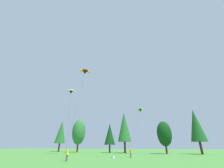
{
  "coord_description": "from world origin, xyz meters",
  "views": [
    {
      "loc": [
        10.35,
        -0.23,
        2.11
      ],
      "look_at": [
        1.33,
        25.81,
        14.12
      ],
      "focal_mm": 22.84,
      "sensor_mm": 36.0,
      "label": 1
    }
  ],
  "objects_px": {
    "kite_flyer_mid": "(131,152)",
    "picnic_cooler": "(113,157)",
    "kite_flyer_near": "(67,154)",
    "parafoil_kite_high_white": "(71,91)",
    "parafoil_kite_mid_lime_white": "(140,110)",
    "parafoil_kite_far_red_yellow": "(85,72)"
  },
  "relations": [
    {
      "from": "parafoil_kite_high_white",
      "to": "parafoil_kite_far_red_yellow",
      "type": "height_order",
      "value": "parafoil_kite_far_red_yellow"
    },
    {
      "from": "kite_flyer_near",
      "to": "parafoil_kite_high_white",
      "type": "bearing_deg",
      "value": 128.03
    },
    {
      "from": "kite_flyer_near",
      "to": "picnic_cooler",
      "type": "distance_m",
      "value": 8.96
    },
    {
      "from": "kite_flyer_near",
      "to": "parafoil_kite_far_red_yellow",
      "type": "bearing_deg",
      "value": 115.74
    },
    {
      "from": "parafoil_kite_far_red_yellow",
      "to": "kite_flyer_mid",
      "type": "bearing_deg",
      "value": -17.43
    },
    {
      "from": "kite_flyer_mid",
      "to": "picnic_cooler",
      "type": "height_order",
      "value": "kite_flyer_mid"
    },
    {
      "from": "parafoil_kite_far_red_yellow",
      "to": "picnic_cooler",
      "type": "xyz_separation_m",
      "value": [
        11.92,
        -7.3,
        -23.91
      ]
    },
    {
      "from": "parafoil_kite_mid_lime_white",
      "to": "parafoil_kite_far_red_yellow",
      "type": "relative_size",
      "value": 0.88
    },
    {
      "from": "parafoil_kite_high_white",
      "to": "picnic_cooler",
      "type": "distance_m",
      "value": 23.62
    },
    {
      "from": "kite_flyer_mid",
      "to": "parafoil_kite_high_white",
      "type": "xyz_separation_m",
      "value": [
        -18.1,
        3.24,
        16.18
      ]
    },
    {
      "from": "parafoil_kite_high_white",
      "to": "picnic_cooler",
      "type": "bearing_deg",
      "value": -21.15
    },
    {
      "from": "parafoil_kite_high_white",
      "to": "picnic_cooler",
      "type": "xyz_separation_m",
      "value": [
        15.29,
        -5.91,
        -17.01
      ]
    },
    {
      "from": "parafoil_kite_high_white",
      "to": "parafoil_kite_mid_lime_white",
      "type": "bearing_deg",
      "value": 42.79
    },
    {
      "from": "kite_flyer_near",
      "to": "kite_flyer_mid",
      "type": "relative_size",
      "value": 1.0
    },
    {
      "from": "picnic_cooler",
      "to": "kite_flyer_mid",
      "type": "bearing_deg",
      "value": -115.46
    },
    {
      "from": "kite_flyer_mid",
      "to": "parafoil_kite_far_red_yellow",
      "type": "distance_m",
      "value": 27.77
    },
    {
      "from": "kite_flyer_near",
      "to": "parafoil_kite_far_red_yellow",
      "type": "xyz_separation_m",
      "value": [
        -7.16,
        14.84,
        23.09
      ]
    },
    {
      "from": "parafoil_kite_high_white",
      "to": "kite_flyer_mid",
      "type": "bearing_deg",
      "value": -10.15
    },
    {
      "from": "kite_flyer_near",
      "to": "parafoil_kite_mid_lime_white",
      "type": "relative_size",
      "value": 0.08
    },
    {
      "from": "parafoil_kite_far_red_yellow",
      "to": "picnic_cooler",
      "type": "distance_m",
      "value": 27.7
    },
    {
      "from": "parafoil_kite_far_red_yellow",
      "to": "picnic_cooler",
      "type": "bearing_deg",
      "value": -31.47
    },
    {
      "from": "kite_flyer_mid",
      "to": "parafoil_kite_high_white",
      "type": "bearing_deg",
      "value": 169.85
    }
  ]
}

